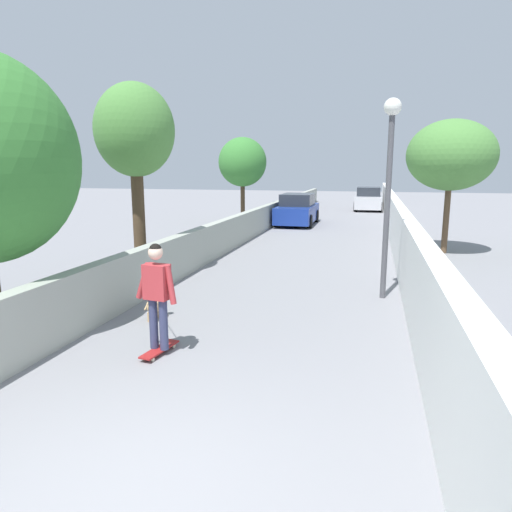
{
  "coord_description": "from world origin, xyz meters",
  "views": [
    {
      "loc": [
        -3.07,
        -1.98,
        2.8
      ],
      "look_at": [
        5.93,
        0.32,
        1.0
      ],
      "focal_mm": 31.95,
      "sensor_mm": 36.0,
      "label": 1
    }
  ],
  "objects_px": {
    "lamp_post": "(390,164)",
    "dog": "(157,305)",
    "car_near": "(297,210)",
    "person_skateboarder": "(157,288)",
    "tree_left_near": "(135,133)",
    "tree_right_distant": "(451,155)",
    "skateboard": "(160,349)",
    "car_far": "(368,199)",
    "tree_left_mid": "(243,162)"
  },
  "relations": [
    {
      "from": "tree_right_distant",
      "to": "dog",
      "type": "xyz_separation_m",
      "value": [
        -8.62,
        6.2,
        -2.92
      ]
    },
    {
      "from": "tree_right_distant",
      "to": "car_far",
      "type": "xyz_separation_m",
      "value": [
        15.86,
        2.67,
        -2.48
      ]
    },
    {
      "from": "dog",
      "to": "car_near",
      "type": "distance_m",
      "value": 15.26
    },
    {
      "from": "car_near",
      "to": "car_far",
      "type": "relative_size",
      "value": 0.98
    },
    {
      "from": "lamp_post",
      "to": "car_near",
      "type": "distance_m",
      "value": 13.45
    },
    {
      "from": "tree_left_mid",
      "to": "tree_right_distant",
      "type": "height_order",
      "value": "tree_right_distant"
    },
    {
      "from": "tree_right_distant",
      "to": "car_far",
      "type": "height_order",
      "value": "tree_right_distant"
    },
    {
      "from": "tree_left_near",
      "to": "tree_left_mid",
      "type": "height_order",
      "value": "tree_left_near"
    },
    {
      "from": "tree_right_distant",
      "to": "skateboard",
      "type": "xyz_separation_m",
      "value": [
        -10.07,
        5.43,
        -3.13
      ]
    },
    {
      "from": "tree_left_near",
      "to": "skateboard",
      "type": "bearing_deg",
      "value": -148.9
    },
    {
      "from": "lamp_post",
      "to": "dog",
      "type": "bearing_deg",
      "value": 122.01
    },
    {
      "from": "lamp_post",
      "to": "skateboard",
      "type": "relative_size",
      "value": 5.12
    },
    {
      "from": "car_far",
      "to": "person_skateboarder",
      "type": "bearing_deg",
      "value": 173.93
    },
    {
      "from": "tree_right_distant",
      "to": "car_near",
      "type": "bearing_deg",
      "value": 42.27
    },
    {
      "from": "lamp_post",
      "to": "car_far",
      "type": "relative_size",
      "value": 1.0
    },
    {
      "from": "person_skateboarder",
      "to": "car_far",
      "type": "height_order",
      "value": "person_skateboarder"
    },
    {
      "from": "person_skateboarder",
      "to": "dog",
      "type": "height_order",
      "value": "person_skateboarder"
    },
    {
      "from": "tree_left_near",
      "to": "dog",
      "type": "distance_m",
      "value": 5.01
    },
    {
      "from": "lamp_post",
      "to": "car_far",
      "type": "height_order",
      "value": "lamp_post"
    },
    {
      "from": "tree_left_mid",
      "to": "tree_right_distant",
      "type": "relative_size",
      "value": 0.99
    },
    {
      "from": "car_far",
      "to": "dog",
      "type": "bearing_deg",
      "value": 171.8
    },
    {
      "from": "person_skateboarder",
      "to": "dog",
      "type": "xyz_separation_m",
      "value": [
        1.46,
        0.77,
        -0.76
      ]
    },
    {
      "from": "skateboard",
      "to": "dog",
      "type": "bearing_deg",
      "value": 27.78
    },
    {
      "from": "tree_left_mid",
      "to": "lamp_post",
      "type": "distance_m",
      "value": 13.75
    },
    {
      "from": "lamp_post",
      "to": "person_skateboarder",
      "type": "bearing_deg",
      "value": 140.22
    },
    {
      "from": "car_far",
      "to": "tree_right_distant",
      "type": "bearing_deg",
      "value": -170.44
    },
    {
      "from": "tree_right_distant",
      "to": "person_skateboarder",
      "type": "height_order",
      "value": "tree_right_distant"
    },
    {
      "from": "car_far",
      "to": "car_near",
      "type": "bearing_deg",
      "value": 160.0
    },
    {
      "from": "skateboard",
      "to": "car_far",
      "type": "relative_size",
      "value": 0.2
    },
    {
      "from": "dog",
      "to": "skateboard",
      "type": "bearing_deg",
      "value": -152.22
    },
    {
      "from": "tree_left_near",
      "to": "lamp_post",
      "type": "relative_size",
      "value": 1.16
    },
    {
      "from": "tree_left_near",
      "to": "tree_right_distant",
      "type": "distance_m",
      "value": 9.88
    },
    {
      "from": "tree_right_distant",
      "to": "dog",
      "type": "height_order",
      "value": "tree_right_distant"
    },
    {
      "from": "lamp_post",
      "to": "skateboard",
      "type": "xyz_separation_m",
      "value": [
        -4.04,
        3.36,
        -2.82
      ]
    },
    {
      "from": "car_near",
      "to": "lamp_post",
      "type": "bearing_deg",
      "value": -162.65
    },
    {
      "from": "car_near",
      "to": "person_skateboarder",
      "type": "bearing_deg",
      "value": -177.95
    },
    {
      "from": "car_near",
      "to": "car_far",
      "type": "distance_m",
      "value": 9.82
    },
    {
      "from": "tree_left_near",
      "to": "tree_right_distant",
      "type": "relative_size",
      "value": 1.12
    },
    {
      "from": "skateboard",
      "to": "car_far",
      "type": "xyz_separation_m",
      "value": [
        25.93,
        -2.76,
        0.65
      ]
    },
    {
      "from": "tree_left_mid",
      "to": "person_skateboarder",
      "type": "distance_m",
      "value": 16.53
    },
    {
      "from": "tree_right_distant",
      "to": "skateboard",
      "type": "relative_size",
      "value": 5.28
    },
    {
      "from": "skateboard",
      "to": "person_skateboarder",
      "type": "bearing_deg",
      "value": -170.54
    },
    {
      "from": "tree_right_distant",
      "to": "lamp_post",
      "type": "distance_m",
      "value": 6.39
    },
    {
      "from": "lamp_post",
      "to": "person_skateboarder",
      "type": "distance_m",
      "value": 5.57
    },
    {
      "from": "lamp_post",
      "to": "dog",
      "type": "relative_size",
      "value": 2.36
    },
    {
      "from": "tree_left_near",
      "to": "person_skateboarder",
      "type": "distance_m",
      "value": 5.95
    },
    {
      "from": "tree_left_mid",
      "to": "skateboard",
      "type": "height_order",
      "value": "tree_left_mid"
    },
    {
      "from": "car_far",
      "to": "tree_left_mid",
      "type": "bearing_deg",
      "value": 148.52
    },
    {
      "from": "lamp_post",
      "to": "car_far",
      "type": "bearing_deg",
      "value": 1.57
    },
    {
      "from": "tree_right_distant",
      "to": "skateboard",
      "type": "bearing_deg",
      "value": 151.67
    }
  ]
}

